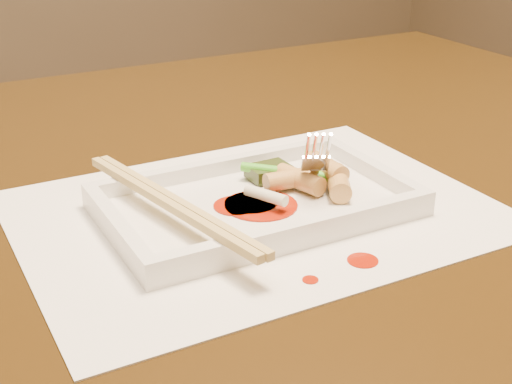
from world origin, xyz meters
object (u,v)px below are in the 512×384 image
table (149,286)px  plate_base (256,207)px  placemat (256,212)px  fork (316,103)px  chopstick_a (166,203)px

table → plate_base: plate_base is taller
placemat → plate_base: bearing=0.0°
table → placemat: bearing=-50.3°
fork → chopstick_a: bearing=-173.2°
placemat → plate_base: plate_base is taller
fork → table: bearing=154.1°
placemat → fork: size_ratio=2.86×
placemat → fork: 0.11m
plate_base → table: bearing=129.7°
chopstick_a → fork: bearing=6.8°
chopstick_a → fork: (0.15, 0.02, 0.06)m
placemat → chopstick_a: chopstick_a is taller
chopstick_a → fork: fork is taller
table → fork: fork is taller
plate_base → chopstick_a: size_ratio=1.09×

